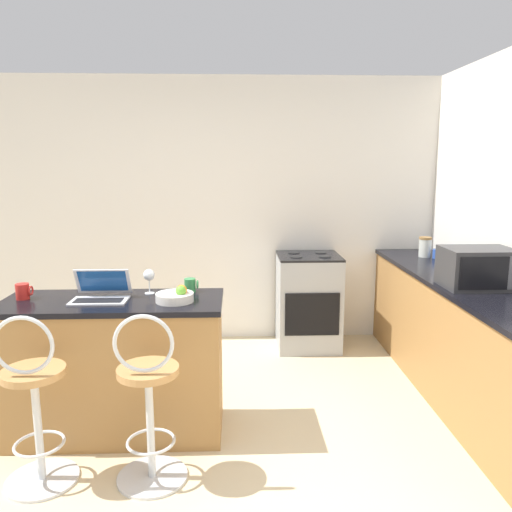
{
  "coord_description": "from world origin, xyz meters",
  "views": [
    {
      "loc": [
        0.28,
        -2.53,
        1.77
      ],
      "look_at": [
        0.44,
        1.55,
        1.01
      ],
      "focal_mm": 35.0,
      "sensor_mm": 36.0,
      "label": 1
    }
  ],
  "objects_px": {
    "stove_range": "(308,301)",
    "mug_red": "(23,291)",
    "laptop": "(101,292)",
    "bar_stool_near": "(35,405)",
    "mug_blue": "(438,254)",
    "bar_stool_far": "(149,403)",
    "mug_green": "(191,285)",
    "microwave": "(478,268)",
    "fruit_bowl": "(176,296)",
    "wine_glass_short": "(149,276)",
    "storage_jar": "(425,247)"
  },
  "relations": [
    {
      "from": "mug_red",
      "to": "fruit_bowl",
      "type": "xyz_separation_m",
      "value": [
        0.99,
        -0.1,
        -0.01
      ]
    },
    {
      "from": "stove_range",
      "to": "storage_jar",
      "type": "bearing_deg",
      "value": -6.86
    },
    {
      "from": "stove_range",
      "to": "wine_glass_short",
      "type": "relative_size",
      "value": 5.5
    },
    {
      "from": "laptop",
      "to": "storage_jar",
      "type": "xyz_separation_m",
      "value": [
        2.63,
        1.38,
        0.04
      ]
    },
    {
      "from": "microwave",
      "to": "storage_jar",
      "type": "height_order",
      "value": "microwave"
    },
    {
      "from": "storage_jar",
      "to": "fruit_bowl",
      "type": "bearing_deg",
      "value": -145.89
    },
    {
      "from": "bar_stool_near",
      "to": "mug_blue",
      "type": "relative_size",
      "value": 9.58
    },
    {
      "from": "mug_blue",
      "to": "bar_stool_far",
      "type": "bearing_deg",
      "value": -141.5
    },
    {
      "from": "mug_blue",
      "to": "fruit_bowl",
      "type": "bearing_deg",
      "value": -148.45
    },
    {
      "from": "bar_stool_near",
      "to": "microwave",
      "type": "bearing_deg",
      "value": 15.49
    },
    {
      "from": "laptop",
      "to": "mug_green",
      "type": "relative_size",
      "value": 3.72
    },
    {
      "from": "bar_stool_near",
      "to": "laptop",
      "type": "relative_size",
      "value": 2.86
    },
    {
      "from": "fruit_bowl",
      "to": "mug_blue",
      "type": "xyz_separation_m",
      "value": [
        2.23,
        1.37,
        0.01
      ]
    },
    {
      "from": "mug_green",
      "to": "bar_stool_far",
      "type": "bearing_deg",
      "value": -103.52
    },
    {
      "from": "wine_glass_short",
      "to": "storage_jar",
      "type": "height_order",
      "value": "storage_jar"
    },
    {
      "from": "stove_range",
      "to": "fruit_bowl",
      "type": "xyz_separation_m",
      "value": [
        -1.07,
        -1.58,
        0.49
      ]
    },
    {
      "from": "wine_glass_short",
      "to": "microwave",
      "type": "bearing_deg",
      "value": 2.06
    },
    {
      "from": "microwave",
      "to": "mug_blue",
      "type": "relative_size",
      "value": 4.5
    },
    {
      "from": "bar_stool_far",
      "to": "stove_range",
      "type": "bearing_deg",
      "value": 60.31
    },
    {
      "from": "bar_stool_far",
      "to": "laptop",
      "type": "height_order",
      "value": "laptop"
    },
    {
      "from": "wine_glass_short",
      "to": "storage_jar",
      "type": "distance_m",
      "value": 2.65
    },
    {
      "from": "bar_stool_far",
      "to": "mug_blue",
      "type": "relative_size",
      "value": 9.58
    },
    {
      "from": "bar_stool_far",
      "to": "mug_red",
      "type": "height_order",
      "value": "mug_red"
    },
    {
      "from": "mug_green",
      "to": "microwave",
      "type": "bearing_deg",
      "value": 1.23
    },
    {
      "from": "bar_stool_near",
      "to": "wine_glass_short",
      "type": "distance_m",
      "value": 1.04
    },
    {
      "from": "fruit_bowl",
      "to": "wine_glass_short",
      "type": "xyz_separation_m",
      "value": [
        -0.2,
        0.2,
        0.08
      ]
    },
    {
      "from": "microwave",
      "to": "fruit_bowl",
      "type": "relative_size",
      "value": 1.97
    },
    {
      "from": "storage_jar",
      "to": "microwave",
      "type": "bearing_deg",
      "value": -93.41
    },
    {
      "from": "bar_stool_far",
      "to": "fruit_bowl",
      "type": "distance_m",
      "value": 0.69
    },
    {
      "from": "bar_stool_near",
      "to": "bar_stool_far",
      "type": "bearing_deg",
      "value": 0.0
    },
    {
      "from": "bar_stool_near",
      "to": "laptop",
      "type": "xyz_separation_m",
      "value": [
        0.24,
        0.56,
        0.49
      ]
    },
    {
      "from": "fruit_bowl",
      "to": "mug_green",
      "type": "relative_size",
      "value": 2.54
    },
    {
      "from": "bar_stool_far",
      "to": "microwave",
      "type": "relative_size",
      "value": 2.13
    },
    {
      "from": "laptop",
      "to": "mug_red",
      "type": "relative_size",
      "value": 3.45
    },
    {
      "from": "mug_blue",
      "to": "storage_jar",
      "type": "height_order",
      "value": "storage_jar"
    },
    {
      "from": "wine_glass_short",
      "to": "mug_blue",
      "type": "bearing_deg",
      "value": 25.62
    },
    {
      "from": "wine_glass_short",
      "to": "mug_green",
      "type": "bearing_deg",
      "value": 8.11
    },
    {
      "from": "fruit_bowl",
      "to": "wine_glass_short",
      "type": "distance_m",
      "value": 0.3
    },
    {
      "from": "mug_blue",
      "to": "storage_jar",
      "type": "bearing_deg",
      "value": 139.25
    },
    {
      "from": "microwave",
      "to": "mug_blue",
      "type": "bearing_deg",
      "value": 81.54
    },
    {
      "from": "stove_range",
      "to": "mug_red",
      "type": "height_order",
      "value": "mug_red"
    },
    {
      "from": "mug_red",
      "to": "mug_blue",
      "type": "distance_m",
      "value": 3.47
    },
    {
      "from": "mug_red",
      "to": "wine_glass_short",
      "type": "bearing_deg",
      "value": 7.58
    },
    {
      "from": "bar_stool_near",
      "to": "fruit_bowl",
      "type": "relative_size",
      "value": 4.19
    },
    {
      "from": "bar_stool_far",
      "to": "mug_green",
      "type": "height_order",
      "value": "bar_stool_far"
    },
    {
      "from": "fruit_bowl",
      "to": "laptop",
      "type": "bearing_deg",
      "value": 171.81
    },
    {
      "from": "laptop",
      "to": "mug_blue",
      "type": "xyz_separation_m",
      "value": [
        2.72,
        1.3,
        -0.01
      ]
    },
    {
      "from": "laptop",
      "to": "mug_red",
      "type": "distance_m",
      "value": 0.5
    },
    {
      "from": "bar_stool_near",
      "to": "storage_jar",
      "type": "xyz_separation_m",
      "value": [
        2.87,
        1.94,
        0.54
      ]
    },
    {
      "from": "bar_stool_near",
      "to": "wine_glass_short",
      "type": "relative_size",
      "value": 6.01
    }
  ]
}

